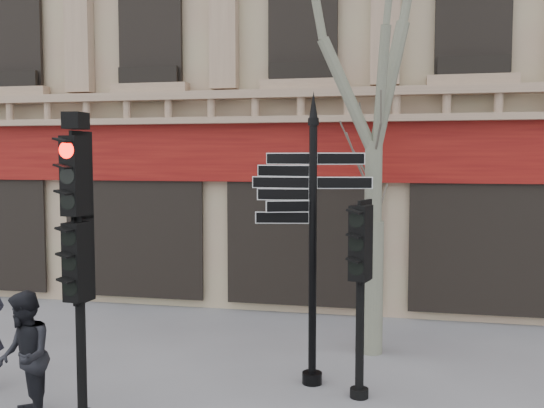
{
  "coord_description": "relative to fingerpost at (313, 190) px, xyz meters",
  "views": [
    {
      "loc": [
        2.11,
        -8.23,
        3.47
      ],
      "look_at": [
        0.23,
        0.6,
        2.79
      ],
      "focal_mm": 40.0,
      "sensor_mm": 36.0,
      "label": 1
    }
  ],
  "objects": [
    {
      "name": "traffic_signal_secondary",
      "position": [
        0.75,
        -0.4,
        -1.04
      ],
      "size": [
        0.55,
        0.46,
        2.81
      ],
      "rotation": [
        0.0,
        0.0,
        -0.3
      ],
      "color": "black",
      "rests_on": "ground"
    },
    {
      "name": "traffic_signal_main",
      "position": [
        -2.75,
        -2.0,
        -0.44
      ],
      "size": [
        0.47,
        0.35,
        4.05
      ],
      "rotation": [
        0.0,
        0.0,
        -0.08
      ],
      "color": "black",
      "rests_on": "ground"
    },
    {
      "name": "pedestrian_b",
      "position": [
        -3.52,
        -2.1,
        -2.13
      ],
      "size": [
        1.03,
        1.06,
        1.73
      ],
      "primitive_type": "imported",
      "rotation": [
        0.0,
        0.0,
        -0.93
      ],
      "color": "black",
      "rests_on": "ground"
    },
    {
      "name": "ground",
      "position": [
        -0.82,
        -0.8,
        -3.0
      ],
      "size": [
        80.0,
        80.0,
        0.0
      ],
      "primitive_type": "plane",
      "color": "slate",
      "rests_on": "ground"
    },
    {
      "name": "fingerpost",
      "position": [
        0.0,
        0.0,
        0.0
      ],
      "size": [
        1.89,
        1.89,
        4.46
      ],
      "rotation": [
        0.0,
        0.0,
        0.01
      ],
      "color": "black",
      "rests_on": "ground"
    }
  ]
}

